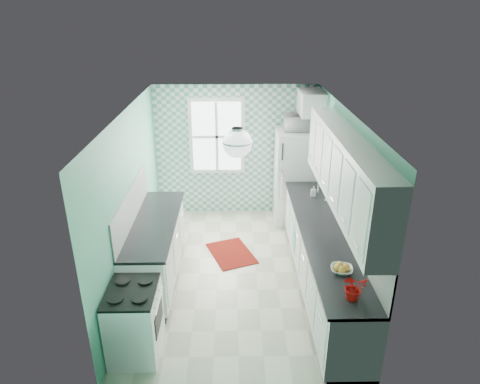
{
  "coord_description": "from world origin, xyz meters",
  "views": [
    {
      "loc": [
        -0.05,
        -5.55,
        3.77
      ],
      "look_at": [
        0.05,
        0.25,
        1.25
      ],
      "focal_mm": 32.0,
      "sensor_mm": 36.0,
      "label": 1
    }
  ],
  "objects_px": {
    "sink": "(313,204)",
    "fruit_bowl": "(342,270)",
    "microwave": "(299,123)",
    "potted_plant": "(354,287)",
    "ceiling_light": "(237,143)",
    "stove": "(135,320)",
    "fridge": "(296,177)"
  },
  "relations": [
    {
      "from": "microwave",
      "to": "stove",
      "type": "bearing_deg",
      "value": 58.2
    },
    {
      "from": "ceiling_light",
      "to": "fridge",
      "type": "xyz_separation_m",
      "value": [
        1.11,
        2.6,
        -1.45
      ]
    },
    {
      "from": "stove",
      "to": "potted_plant",
      "type": "relative_size",
      "value": 2.97
    },
    {
      "from": "fridge",
      "to": "sink",
      "type": "relative_size",
      "value": 3.12
    },
    {
      "from": "potted_plant",
      "to": "fridge",
      "type": "bearing_deg",
      "value": 91.4
    },
    {
      "from": "fridge",
      "to": "sink",
      "type": "distance_m",
      "value": 1.29
    },
    {
      "from": "microwave",
      "to": "potted_plant",
      "type": "bearing_deg",
      "value": 93.83
    },
    {
      "from": "stove",
      "to": "microwave",
      "type": "bearing_deg",
      "value": 52.66
    },
    {
      "from": "ceiling_light",
      "to": "fruit_bowl",
      "type": "bearing_deg",
      "value": -26.11
    },
    {
      "from": "fridge",
      "to": "microwave",
      "type": "relative_size",
      "value": 3.46
    },
    {
      "from": "ceiling_light",
      "to": "fridge",
      "type": "relative_size",
      "value": 0.2
    },
    {
      "from": "ceiling_light",
      "to": "stove",
      "type": "xyz_separation_m",
      "value": [
        -1.2,
        -0.79,
        -1.88
      ]
    },
    {
      "from": "potted_plant",
      "to": "microwave",
      "type": "distance_m",
      "value": 3.77
    },
    {
      "from": "sink",
      "to": "microwave",
      "type": "xyz_separation_m",
      "value": [
        -0.09,
        1.29,
        0.97
      ]
    },
    {
      "from": "stove",
      "to": "ceiling_light",
      "type": "bearing_deg",
      "value": 30.42
    },
    {
      "from": "sink",
      "to": "potted_plant",
      "type": "xyz_separation_m",
      "value": [
        -0.0,
        -2.39,
        0.15
      ]
    },
    {
      "from": "fridge",
      "to": "fruit_bowl",
      "type": "height_order",
      "value": "fridge"
    },
    {
      "from": "sink",
      "to": "stove",
      "type": "bearing_deg",
      "value": -139.29
    },
    {
      "from": "fruit_bowl",
      "to": "potted_plant",
      "type": "xyz_separation_m",
      "value": [
        0.0,
        -0.49,
        0.11
      ]
    },
    {
      "from": "potted_plant",
      "to": "microwave",
      "type": "xyz_separation_m",
      "value": [
        -0.09,
        3.68,
        0.81
      ]
    },
    {
      "from": "potted_plant",
      "to": "sink",
      "type": "bearing_deg",
      "value": 89.92
    },
    {
      "from": "fridge",
      "to": "sink",
      "type": "xyz_separation_m",
      "value": [
        0.09,
        -1.29,
        0.05
      ]
    },
    {
      "from": "fridge",
      "to": "potted_plant",
      "type": "height_order",
      "value": "fridge"
    },
    {
      "from": "fridge",
      "to": "microwave",
      "type": "xyz_separation_m",
      "value": [
        0.0,
        0.0,
        1.02
      ]
    },
    {
      "from": "sink",
      "to": "fruit_bowl",
      "type": "distance_m",
      "value": 1.9
    },
    {
      "from": "fridge",
      "to": "fruit_bowl",
      "type": "xyz_separation_m",
      "value": [
        0.09,
        -3.19,
        0.09
      ]
    },
    {
      "from": "ceiling_light",
      "to": "microwave",
      "type": "bearing_deg",
      "value": 66.87
    },
    {
      "from": "sink",
      "to": "microwave",
      "type": "relative_size",
      "value": 1.11
    },
    {
      "from": "fruit_bowl",
      "to": "potted_plant",
      "type": "distance_m",
      "value": 0.51
    },
    {
      "from": "fridge",
      "to": "microwave",
      "type": "bearing_deg",
      "value": 55.72
    },
    {
      "from": "sink",
      "to": "fruit_bowl",
      "type": "xyz_separation_m",
      "value": [
        -0.0,
        -1.9,
        0.04
      ]
    },
    {
      "from": "ceiling_light",
      "to": "potted_plant",
      "type": "xyz_separation_m",
      "value": [
        1.2,
        -1.08,
        -1.24
      ]
    }
  ]
}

